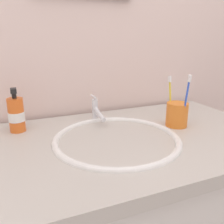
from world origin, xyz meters
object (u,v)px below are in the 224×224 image
(toothbrush_yellow, at_px, (170,97))
(toothbrush_blue, at_px, (186,99))
(toothbrush_cup, at_px, (177,115))
(soap_dispenser, at_px, (16,115))
(faucet, at_px, (95,111))

(toothbrush_yellow, height_order, toothbrush_blue, toothbrush_blue)
(toothbrush_yellow, bearing_deg, toothbrush_cup, -73.89)
(toothbrush_yellow, distance_m, soap_dispenser, 0.58)
(soap_dispenser, bearing_deg, toothbrush_yellow, -14.15)
(toothbrush_yellow, relative_size, soap_dispenser, 1.14)
(faucet, relative_size, toothbrush_cup, 1.58)
(toothbrush_cup, relative_size, soap_dispenser, 0.57)
(faucet, xyz_separation_m, soap_dispenser, (-0.30, 0.01, 0.02))
(toothbrush_cup, bearing_deg, soap_dispenser, 162.74)
(toothbrush_cup, bearing_deg, faucet, 147.86)
(toothbrush_blue, bearing_deg, toothbrush_yellow, 99.07)
(faucet, distance_m, toothbrush_blue, 0.36)
(toothbrush_cup, height_order, toothbrush_blue, toothbrush_blue)
(faucet, bearing_deg, soap_dispenser, 178.79)
(toothbrush_blue, distance_m, soap_dispenser, 0.62)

